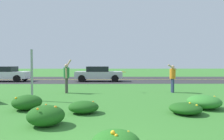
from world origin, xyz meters
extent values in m
plane|color=#387A2D|center=(0.00, 9.74, 0.00)|extent=(120.00, 120.00, 0.00)
cube|color=#2D2D30|center=(0.00, 19.48, 0.00)|extent=(120.00, 9.61, 0.01)
cube|color=yellow|center=(0.00, 19.48, 0.01)|extent=(120.00, 0.16, 0.00)
ellipsoid|color=#1E5619|center=(-1.13, 3.01, 0.28)|extent=(1.03, 0.95, 0.56)
sphere|color=orange|center=(-1.52, 2.96, 0.37)|extent=(0.07, 0.07, 0.07)
sphere|color=orange|center=(-0.87, 3.01, 0.50)|extent=(0.09, 0.09, 0.09)
sphere|color=orange|center=(-1.01, 2.83, 0.36)|extent=(0.07, 0.07, 0.07)
sphere|color=orange|center=(-1.21, 3.31, 0.51)|extent=(0.06, 0.06, 0.06)
sphere|color=orange|center=(-1.23, 2.66, 0.54)|extent=(0.06, 0.06, 0.06)
ellipsoid|color=#1E5619|center=(-0.27, 4.43, 0.21)|extent=(1.04, 0.87, 0.42)
sphere|color=orange|center=(-0.72, 4.41, 0.25)|extent=(0.06, 0.06, 0.06)
sphere|color=orange|center=(-0.62, 4.68, 0.26)|extent=(0.07, 0.07, 0.07)
sphere|color=orange|center=(0.04, 4.67, 0.34)|extent=(0.07, 0.07, 0.07)
sphere|color=gold|center=(0.97, 1.24, 0.41)|extent=(0.06, 0.06, 0.06)
sphere|color=gold|center=(0.67, 1.31, 0.34)|extent=(0.08, 0.08, 0.08)
sphere|color=gold|center=(0.73, 0.96, 0.44)|extent=(0.06, 0.06, 0.06)
sphere|color=gold|center=(0.68, 1.02, 0.47)|extent=(0.08, 0.08, 0.08)
sphere|color=gold|center=(0.42, 1.37, 0.30)|extent=(0.07, 0.07, 0.07)
sphere|color=gold|center=(0.83, 1.37, 0.26)|extent=(0.06, 0.06, 0.06)
ellipsoid|color=#1E5619|center=(-2.43, 5.00, 0.27)|extent=(1.07, 1.08, 0.55)
sphere|color=yellow|center=(-2.23, 4.84, 0.32)|extent=(0.06, 0.06, 0.06)
sphere|color=yellow|center=(-2.33, 5.37, 0.39)|extent=(0.07, 0.07, 0.07)
sphere|color=yellow|center=(-2.72, 4.73, 0.47)|extent=(0.09, 0.09, 0.09)
sphere|color=yellow|center=(-2.30, 5.39, 0.40)|extent=(0.07, 0.07, 0.07)
ellipsoid|color=#337F2D|center=(4.23, 5.12, 0.26)|extent=(1.26, 1.24, 0.51)
sphere|color=gold|center=(4.08, 5.03, 0.28)|extent=(0.06, 0.06, 0.06)
sphere|color=gold|center=(4.31, 5.45, 0.35)|extent=(0.08, 0.08, 0.08)
sphere|color=gold|center=(4.42, 5.01, 0.39)|extent=(0.08, 0.08, 0.08)
sphere|color=gold|center=(4.07, 5.05, 0.28)|extent=(0.08, 0.08, 0.08)
sphere|color=gold|center=(3.95, 5.18, 0.43)|extent=(0.06, 0.06, 0.06)
sphere|color=gold|center=(3.99, 5.10, 0.45)|extent=(0.07, 0.07, 0.07)
sphere|color=gold|center=(4.67, 5.19, 0.42)|extent=(0.09, 0.09, 0.09)
ellipsoid|color=#1E5619|center=(3.21, 4.29, 0.18)|extent=(1.10, 1.08, 0.37)
sphere|color=yellow|center=(3.54, 4.62, 0.24)|extent=(0.06, 0.06, 0.06)
sphere|color=yellow|center=(3.56, 4.23, 0.29)|extent=(0.08, 0.08, 0.08)
sphere|color=yellow|center=(3.34, 4.25, 0.37)|extent=(0.07, 0.07, 0.07)
sphere|color=yellow|center=(3.51, 4.08, 0.33)|extent=(0.07, 0.07, 0.07)
cube|color=#93969B|center=(-2.95, 6.87, 1.18)|extent=(0.07, 0.10, 2.37)
cylinder|color=#287038|center=(-1.87, 9.33, 1.18)|extent=(0.34, 0.34, 0.62)
sphere|color=tan|center=(-1.87, 9.33, 1.59)|extent=(0.21, 0.21, 0.21)
cylinder|color=#4C4742|center=(-1.88, 9.42, 0.44)|extent=(0.14, 0.14, 0.87)
cylinder|color=#4C4742|center=(-1.87, 9.25, 0.44)|extent=(0.14, 0.14, 0.87)
cylinder|color=tan|center=(-1.81, 9.53, 1.70)|extent=(0.40, 0.10, 0.54)
cylinder|color=tan|center=(-1.85, 9.14, 1.17)|extent=(0.11, 0.09, 0.59)
cylinder|color=orange|center=(4.38, 9.47, 1.12)|extent=(0.34, 0.34, 0.58)
sphere|color=tan|center=(4.38, 9.47, 1.51)|extent=(0.21, 0.21, 0.21)
cylinder|color=navy|center=(4.38, 9.38, 0.41)|extent=(0.14, 0.14, 0.82)
cylinder|color=navy|center=(4.37, 9.55, 0.41)|extent=(0.14, 0.14, 0.82)
cylinder|color=tan|center=(4.29, 9.27, 1.51)|extent=(0.52, 0.10, 0.36)
cylinder|color=tan|center=(4.35, 9.67, 1.10)|extent=(0.11, 0.09, 0.55)
cylinder|color=orange|center=(1.49, 9.62, 1.22)|extent=(0.24, 0.24, 0.08)
torus|color=orange|center=(1.49, 9.62, 1.21)|extent=(0.24, 0.24, 0.08)
cube|color=silver|center=(-9.48, 17.32, 0.62)|extent=(4.50, 1.82, 0.66)
cube|color=black|center=(-9.58, 17.32, 1.19)|extent=(2.10, 1.64, 0.52)
cylinder|color=black|center=(-7.93, 18.21, 0.33)|extent=(0.66, 0.22, 0.66)
cylinder|color=black|center=(-7.93, 16.43, 0.33)|extent=(0.66, 0.22, 0.66)
cube|color=#B7BABF|center=(-0.39, 17.32, 0.62)|extent=(4.50, 1.82, 0.66)
cube|color=black|center=(-0.49, 17.32, 1.19)|extent=(2.10, 1.64, 0.52)
cylinder|color=black|center=(1.16, 18.21, 0.33)|extent=(0.66, 0.22, 0.66)
cylinder|color=black|center=(1.16, 16.43, 0.33)|extent=(0.66, 0.22, 0.66)
cylinder|color=black|center=(-1.94, 18.21, 0.33)|extent=(0.66, 0.22, 0.66)
cylinder|color=black|center=(-1.94, 16.43, 0.33)|extent=(0.66, 0.22, 0.66)
camera|label=1|loc=(0.61, -2.59, 1.70)|focal=32.86mm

